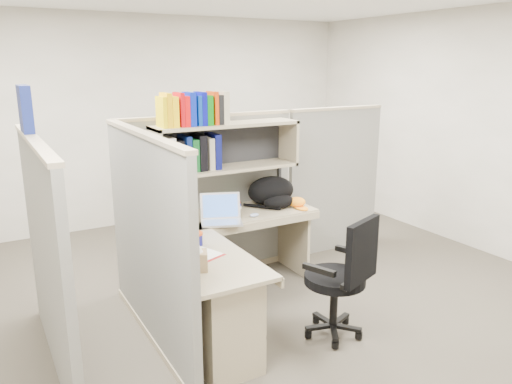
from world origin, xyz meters
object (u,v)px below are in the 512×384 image
desk (226,288)px  backpack (274,192)px  laptop (221,209)px  task_chair (339,296)px  snack_canister (196,239)px

desk → backpack: size_ratio=3.60×
laptop → task_chair: (0.50, -1.03, -0.50)m
desk → snack_canister: (-0.13, 0.24, 0.34)m
task_chair → desk: bearing=153.2°
desk → laptop: size_ratio=4.92×
snack_canister → task_chair: size_ratio=0.11×
backpack → task_chair: size_ratio=0.49×
desk → snack_canister: bearing=118.3°
backpack → snack_canister: (-1.09, -0.63, -0.09)m
desk → backpack: (0.96, 0.87, 0.43)m
desk → laptop: bearing=66.4°
desk → task_chair: 0.88m
laptop → task_chair: bearing=-43.3°
desk → snack_canister: snack_canister is taller
desk → backpack: 1.37m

